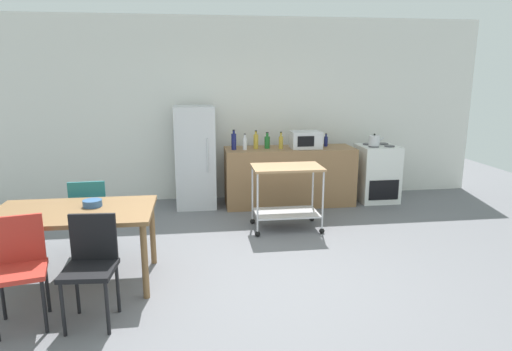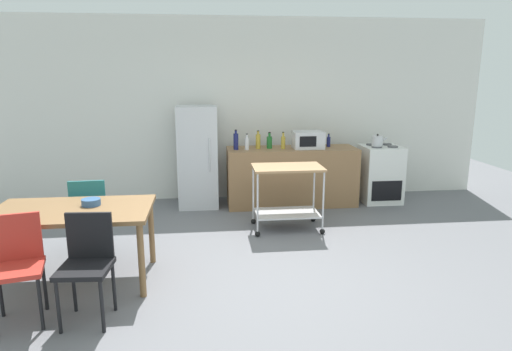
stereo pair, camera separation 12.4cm
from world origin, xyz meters
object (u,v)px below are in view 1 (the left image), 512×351
Objects in this scene: chair_red at (20,264)px; microwave at (306,140)px; kitchen_cart at (287,187)px; bottle_soy_sauce at (267,142)px; chair_teal at (90,212)px; bottle_olive_oil at (326,141)px; refrigerator at (195,157)px; bottle_sparkling_water at (245,143)px; chair_black at (91,262)px; fruit_bowl at (92,203)px; stove_oven at (377,173)px; bottle_hot_sauce at (234,141)px; bottle_wine at (281,142)px; bottle_vinegar at (256,141)px; kettle at (374,140)px; dining_table at (73,218)px.

microwave is at bearing 30.98° from chair_red.
bottle_soy_sauce reaches higher than kitchen_cart.
bottle_olive_oil is at bearing -154.02° from chair_teal.
refrigerator is 6.34× the size of bottle_sparkling_water.
microwave reaches higher than chair_black.
bottle_sparkling_water reaches higher than bottle_olive_oil.
refrigerator reaches higher than bottle_soy_sauce.
refrigerator is 8.49× the size of fruit_bowl.
stove_oven is at bearing 33.74° from kitchen_cart.
refrigerator is 0.65m from bottle_hot_sauce.
bottle_wine is 1.27× the size of bottle_olive_oil.
bottle_vinegar is at bearing -6.35° from refrigerator.
bottle_sparkling_water is (-0.43, 1.05, 0.43)m from kitchen_cart.
chair_black is 1.93× the size of microwave.
chair_red is 4.87× the size of fruit_bowl.
dining_table is at bearing -149.37° from kettle.
kitchen_cart is 3.64× the size of bottle_soy_sauce.
kettle is at bearing -3.70° from refrigerator.
microwave reaches higher than bottle_sparkling_water.
chair_red is 3.74m from bottle_sparkling_water.
kettle is at bearing 44.09° from chair_black.
kettle is at bearing 33.27° from kitchen_cart.
stove_oven is 3.84× the size of kettle.
bottle_sparkling_water is at bearing -172.89° from bottle_olive_oil.
kettle reaches higher than chair_red.
chair_red is at bearing -144.30° from stove_oven.
bottle_vinegar is 0.18m from bottle_soy_sauce.
microwave is at bearing 54.56° from chair_black.
chair_teal reaches higher than kitchen_cart.
bottle_wine reaches higher than kettle.
bottle_vinegar reaches higher than dining_table.
bottle_vinegar is at bearing 64.46° from chair_black.
refrigerator is 1.72m from kitchen_cart.
kettle is (2.78, -0.18, 0.23)m from refrigerator.
chair_red is 3.19× the size of bottle_vinegar.
stove_oven is 1.69m from bottle_wine.
chair_red is at bearing -114.10° from refrigerator.
bottle_olive_oil is at bearing 38.09° from fruit_bowl.
chair_black reaches higher than dining_table.
bottle_soy_sauce is (0.35, 0.09, 0.00)m from bottle_sparkling_water.
refrigerator is 2.62m from fruit_bowl.
chair_teal is 0.98× the size of kitchen_cart.
microwave is at bearing 39.71° from dining_table.
microwave reaches higher than bottle_soy_sauce.
bottle_soy_sauce is 1.23× the size of bottle_olive_oil.
bottle_olive_oil reaches higher than dining_table.
kitchen_cart is 3.80× the size of kettle.
bottle_vinegar is (0.18, 0.08, 0.02)m from bottle_sparkling_water.
stove_oven is at bearing 0.32° from bottle_soy_sauce.
bottle_hot_sauce is (-0.59, 1.08, 0.46)m from kitchen_cart.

